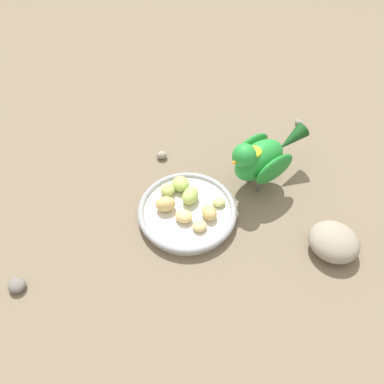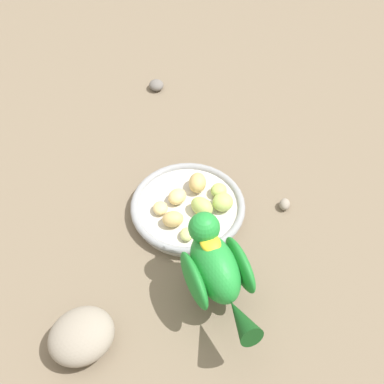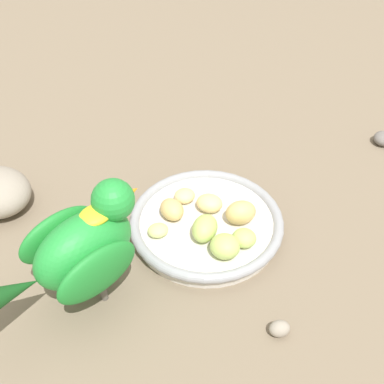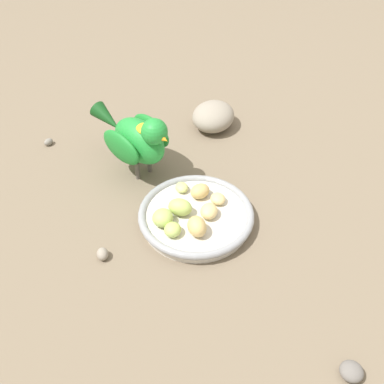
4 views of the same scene
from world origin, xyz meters
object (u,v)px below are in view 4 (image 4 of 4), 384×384
(apple_piece_0, at_px, (180,207))
(pebble_1, at_px, (103,254))
(feeding_bowl, at_px, (196,218))
(rock_large, at_px, (213,116))
(apple_piece_7, at_px, (218,199))
(apple_piece_1, at_px, (163,218))
(apple_piece_5, at_px, (182,187))
(pebble_2, at_px, (352,371))
(apple_piece_4, at_px, (209,211))
(pebble_0, at_px, (48,142))
(parrot, at_px, (138,138))
(apple_piece_2, at_px, (200,191))
(apple_piece_3, at_px, (197,226))
(apple_piece_6, at_px, (173,230))

(apple_piece_0, xyz_separation_m, pebble_1, (0.13, 0.06, -0.02))
(feeding_bowl, relative_size, rock_large, 2.03)
(apple_piece_0, bearing_deg, apple_piece_7, -167.48)
(feeding_bowl, xyz_separation_m, apple_piece_0, (0.03, -0.01, 0.02))
(apple_piece_1, xyz_separation_m, apple_piece_5, (-0.04, -0.07, -0.01))
(rock_large, bearing_deg, pebble_2, 95.80)
(apple_piece_4, xyz_separation_m, rock_large, (-0.06, -0.27, -0.00))
(pebble_0, bearing_deg, pebble_2, 124.78)
(feeding_bowl, xyz_separation_m, parrot, (0.08, -0.15, 0.07))
(apple_piece_7, relative_size, rock_large, 0.29)
(apple_piece_0, distance_m, apple_piece_2, 0.05)
(pebble_0, relative_size, pebble_2, 0.62)
(apple_piece_1, height_order, apple_piece_7, apple_piece_1)
(apple_piece_1, distance_m, apple_piece_7, 0.10)
(parrot, relative_size, pebble_2, 5.73)
(feeding_bowl, distance_m, pebble_0, 0.36)
(apple_piece_3, distance_m, pebble_0, 0.39)
(apple_piece_5, xyz_separation_m, rock_large, (-0.10, -0.20, 0.00))
(apple_piece_1, height_order, parrot, parrot)
(feeding_bowl, xyz_separation_m, pebble_0, (0.25, -0.26, -0.01))
(apple_piece_3, relative_size, apple_piece_7, 1.41)
(apple_piece_5, height_order, apple_piece_7, apple_piece_7)
(pebble_1, xyz_separation_m, pebble_2, (-0.30, 0.25, 0.00))
(apple_piece_2, height_order, pebble_2, apple_piece_2)
(apple_piece_3, xyz_separation_m, apple_piece_4, (-0.03, -0.03, -0.00))
(parrot, relative_size, pebble_0, 9.29)
(pebble_1, bearing_deg, parrot, -112.18)
(apple_piece_0, xyz_separation_m, pebble_0, (0.22, -0.25, -0.03))
(feeding_bowl, xyz_separation_m, apple_piece_3, (0.01, 0.04, 0.02))
(feeding_bowl, distance_m, pebble_2, 0.33)
(apple_piece_3, height_order, apple_piece_7, apple_piece_3)
(apple_piece_5, relative_size, pebble_0, 1.33)
(apple_piece_1, relative_size, pebble_1, 1.56)
(rock_large, bearing_deg, apple_piece_7, 79.68)
(apple_piece_2, bearing_deg, feeding_bowl, 72.02)
(apple_piece_7, distance_m, rock_large, 0.24)
(apple_piece_6, distance_m, rock_large, 0.32)
(apple_piece_5, relative_size, pebble_1, 1.13)
(apple_piece_2, bearing_deg, parrot, -48.47)
(feeding_bowl, height_order, apple_piece_4, apple_piece_4)
(parrot, xyz_separation_m, pebble_1, (0.08, 0.19, -0.07))
(feeding_bowl, relative_size, parrot, 1.09)
(apple_piece_4, bearing_deg, pebble_2, 112.66)
(pebble_1, bearing_deg, apple_piece_6, -173.40)
(apple_piece_3, bearing_deg, apple_piece_1, -30.73)
(apple_piece_4, xyz_separation_m, pebble_2, (-0.12, 0.29, -0.02))
(apple_piece_4, bearing_deg, apple_piece_5, -63.86)
(rock_large, bearing_deg, apple_piece_5, 63.84)
(parrot, bearing_deg, pebble_1, -57.30)
(apple_piece_1, relative_size, parrot, 0.20)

